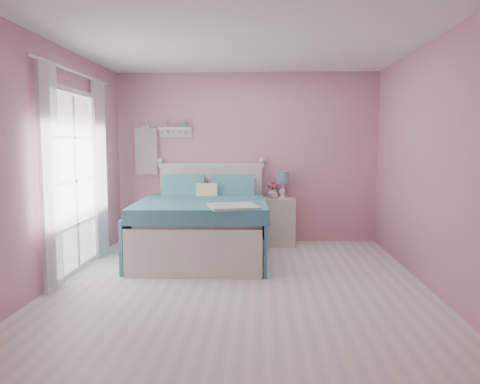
# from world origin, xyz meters

# --- Properties ---
(floor) EXTENTS (4.50, 4.50, 0.00)m
(floor) POSITION_xyz_m (0.00, 0.00, 0.00)
(floor) COLOR white
(floor) RESTS_ON ground
(room_shell) EXTENTS (4.50, 4.50, 4.50)m
(room_shell) POSITION_xyz_m (0.00, 0.00, 1.58)
(room_shell) COLOR #CC8199
(room_shell) RESTS_ON floor
(bed) EXTENTS (1.74, 2.14, 1.22)m
(bed) POSITION_xyz_m (-0.55, 1.20, 0.41)
(bed) COLOR silver
(bed) RESTS_ON floor
(nightstand) EXTENTS (0.49, 0.48, 0.71)m
(nightstand) POSITION_xyz_m (0.49, 1.99, 0.35)
(nightstand) COLOR beige
(nightstand) RESTS_ON floor
(table_lamp) EXTENTS (0.20, 0.20, 0.40)m
(table_lamp) POSITION_xyz_m (0.55, 2.07, 0.98)
(table_lamp) COLOR white
(table_lamp) RESTS_ON nightstand
(vase) EXTENTS (0.17, 0.17, 0.16)m
(vase) POSITION_xyz_m (0.40, 2.05, 0.79)
(vase) COLOR silver
(vase) RESTS_ON nightstand
(teacup) EXTENTS (0.12, 0.12, 0.08)m
(teacup) POSITION_xyz_m (0.42, 1.88, 0.75)
(teacup) COLOR #CA879A
(teacup) RESTS_ON nightstand
(roses) EXTENTS (0.14, 0.11, 0.12)m
(roses) POSITION_xyz_m (0.40, 2.04, 0.91)
(roses) COLOR #E04C75
(roses) RESTS_ON vase
(wall_shelf) EXTENTS (0.50, 0.15, 0.25)m
(wall_shelf) POSITION_xyz_m (-1.10, 2.19, 1.73)
(wall_shelf) COLOR silver
(wall_shelf) RESTS_ON room_shell
(hanging_dress) EXTENTS (0.34, 0.03, 0.72)m
(hanging_dress) POSITION_xyz_m (-1.55, 2.18, 1.40)
(hanging_dress) COLOR white
(hanging_dress) RESTS_ON room_shell
(french_door) EXTENTS (0.04, 1.32, 2.16)m
(french_door) POSITION_xyz_m (-1.97, 0.40, 1.07)
(french_door) COLOR silver
(french_door) RESTS_ON floor
(curtain_near) EXTENTS (0.04, 0.40, 2.32)m
(curtain_near) POSITION_xyz_m (-1.92, -0.34, 1.18)
(curtain_near) COLOR white
(curtain_near) RESTS_ON floor
(curtain_far) EXTENTS (0.04, 0.40, 2.32)m
(curtain_far) POSITION_xyz_m (-1.92, 1.14, 1.18)
(curtain_far) COLOR white
(curtain_far) RESTS_ON floor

